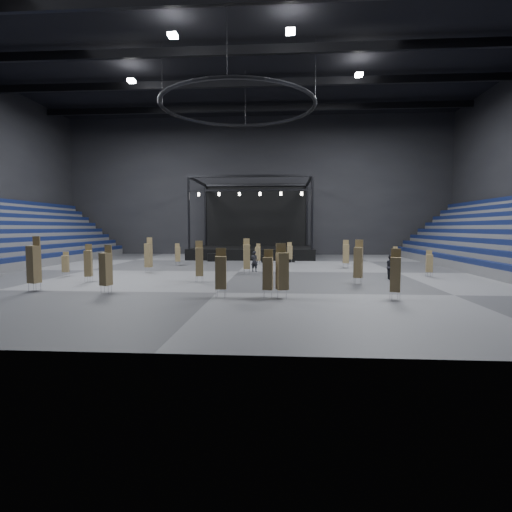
# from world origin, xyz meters

# --- Properties ---
(floor) EXTENTS (50.00, 50.00, 0.00)m
(floor) POSITION_xyz_m (0.00, 0.00, 0.00)
(floor) COLOR #505053
(floor) RESTS_ON ground
(ceiling) EXTENTS (50.00, 42.00, 0.20)m
(ceiling) POSITION_xyz_m (0.00, 0.00, 18.00)
(ceiling) COLOR black
(ceiling) RESTS_ON wall_back
(wall_back) EXTENTS (50.00, 0.20, 18.00)m
(wall_back) POSITION_xyz_m (0.00, 21.00, 9.00)
(wall_back) COLOR black
(wall_back) RESTS_ON ground
(wall_front) EXTENTS (50.00, 0.20, 18.00)m
(wall_front) POSITION_xyz_m (0.00, -21.00, 9.00)
(wall_front) COLOR black
(wall_front) RESTS_ON ground
(stage) EXTENTS (14.00, 10.00, 9.20)m
(stage) POSITION_xyz_m (0.00, 16.24, 1.45)
(stage) COLOR black
(stage) RESTS_ON floor
(truss_ring) EXTENTS (12.30, 12.30, 5.15)m
(truss_ring) POSITION_xyz_m (-0.00, 0.00, 13.00)
(truss_ring) COLOR black
(truss_ring) RESTS_ON ceiling
(roof_girders) EXTENTS (49.00, 30.35, 0.70)m
(roof_girders) POSITION_xyz_m (0.00, -0.00, 17.20)
(roof_girders) COLOR black
(roof_girders) RESTS_ON ceiling
(floodlights) EXTENTS (28.60, 16.60, 0.25)m
(floodlights) POSITION_xyz_m (0.00, -4.00, 16.60)
(floodlights) COLOR white
(floodlights) RESTS_ON roof_girders
(flight_case_left) EXTENTS (1.35, 0.91, 0.82)m
(flight_case_left) POSITION_xyz_m (-3.73, 9.59, 0.41)
(flight_case_left) COLOR black
(flight_case_left) RESTS_ON floor
(flight_case_mid) EXTENTS (1.13, 0.70, 0.70)m
(flight_case_mid) POSITION_xyz_m (1.90, 8.55, 0.35)
(flight_case_mid) COLOR black
(flight_case_mid) RESTS_ON floor
(flight_case_right) EXTENTS (1.14, 0.87, 0.68)m
(flight_case_right) POSITION_xyz_m (4.21, 8.95, 0.34)
(flight_case_right) COLOR black
(flight_case_right) RESTS_ON floor
(chair_stack_0) EXTENTS (0.55, 0.55, 2.70)m
(chair_stack_0) POSITION_xyz_m (0.83, -1.74, 1.37)
(chair_stack_0) COLOR silver
(chair_stack_0) RESTS_ON floor
(chair_stack_1) EXTENTS (0.59, 0.59, 2.49)m
(chair_stack_1) POSITION_xyz_m (0.47, -11.99, 1.31)
(chair_stack_1) COLOR silver
(chair_stack_1) RESTS_ON floor
(chair_stack_2) EXTENTS (0.65, 0.65, 2.78)m
(chair_stack_2) POSITION_xyz_m (8.24, -6.74, 1.42)
(chair_stack_2) COLOR silver
(chair_stack_2) RESTS_ON floor
(chair_stack_3) EXTENTS (0.65, 0.65, 2.59)m
(chair_stack_3) POSITION_xyz_m (-5.92, -10.99, 1.34)
(chair_stack_3) COLOR silver
(chair_stack_3) RESTS_ON floor
(chair_stack_4) EXTENTS (0.59, 0.59, 2.67)m
(chair_stack_4) POSITION_xyz_m (-1.82, -6.39, 1.36)
(chair_stack_4) COLOR silver
(chair_stack_4) RESTS_ON floor
(chair_stack_5) EXTENTS (0.48, 0.48, 1.90)m
(chair_stack_5) POSITION_xyz_m (14.00, -2.59, 1.01)
(chair_stack_5) COLOR silver
(chair_stack_5) RESTS_ON floor
(chair_stack_6) EXTENTS (0.56, 0.56, 2.74)m
(chair_stack_6) POSITION_xyz_m (-7.06, -0.88, 1.39)
(chair_stack_6) COLOR silver
(chair_stack_6) RESTS_ON floor
(chair_stack_7) EXTENTS (0.58, 0.58, 2.05)m
(chair_stack_7) POSITION_xyz_m (-6.28, 4.94, 1.08)
(chair_stack_7) COLOR silver
(chair_stack_7) RESTS_ON floor
(chair_stack_8) EXTENTS (0.51, 0.51, 1.81)m
(chair_stack_8) POSITION_xyz_m (-11.98, -4.27, 0.97)
(chair_stack_8) COLOR silver
(chair_stack_8) RESTS_ON floor
(chair_stack_9) EXTENTS (0.67, 0.67, 2.74)m
(chair_stack_9) POSITION_xyz_m (3.54, -11.99, 1.41)
(chair_stack_9) COLOR silver
(chair_stack_9) RESTS_ON floor
(chair_stack_10) EXTENTS (0.53, 0.53, 2.45)m
(chair_stack_10) POSITION_xyz_m (9.06, 3.51, 1.28)
(chair_stack_10) COLOR silver
(chair_stack_10) RESTS_ON floor
(chair_stack_11) EXTENTS (0.60, 0.60, 2.50)m
(chair_stack_11) POSITION_xyz_m (9.05, -11.99, 1.29)
(chair_stack_11) COLOR silver
(chair_stack_11) RESTS_ON floor
(chair_stack_12) EXTENTS (0.52, 0.52, 2.45)m
(chair_stack_12) POSITION_xyz_m (-9.01, -6.81, 1.25)
(chair_stack_12) COLOR silver
(chair_stack_12) RESTS_ON floor
(chair_stack_13) EXTENTS (0.67, 0.67, 3.04)m
(chair_stack_13) POSITION_xyz_m (-10.22, -10.56, 1.54)
(chair_stack_13) COLOR silver
(chair_stack_13) RESTS_ON floor
(chair_stack_14) EXTENTS (0.54, 0.54, 2.08)m
(chair_stack_14) POSITION_xyz_m (4.23, 8.01, 1.11)
(chair_stack_14) COLOR silver
(chair_stack_14) RESTS_ON floor
(chair_stack_15) EXTENTS (0.48, 0.48, 1.88)m
(chair_stack_15) POSITION_xyz_m (13.42, 3.77, 1.00)
(chair_stack_15) COLOR silver
(chair_stack_15) RESTS_ON floor
(chair_stack_16) EXTENTS (0.53, 0.53, 2.00)m
(chair_stack_16) POSITION_xyz_m (1.14, 6.42, 1.05)
(chair_stack_16) COLOR silver
(chair_stack_16) RESTS_ON floor
(chair_stack_17) EXTENTS (0.53, 0.53, 2.43)m
(chair_stack_17) POSITION_xyz_m (2.82, -11.76, 1.26)
(chair_stack_17) COLOR silver
(chair_stack_17) RESTS_ON floor
(man_center) EXTENTS (0.72, 0.61, 1.67)m
(man_center) POSITION_xyz_m (1.28, 0.07, 0.84)
(man_center) COLOR black
(man_center) RESTS_ON floor
(crew_member) EXTENTS (0.65, 0.83, 1.70)m
(crew_member) POSITION_xyz_m (10.96, -4.02, 0.85)
(crew_member) COLOR black
(crew_member) RESTS_ON floor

